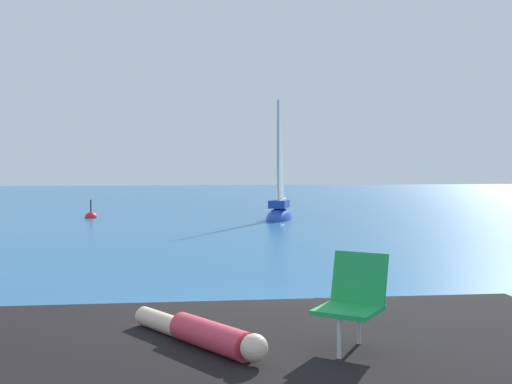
{
  "coord_description": "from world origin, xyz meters",
  "views": [
    {
      "loc": [
        -1.34,
        -8.54,
        2.23
      ],
      "look_at": [
        2.29,
        14.02,
        1.4
      ],
      "focal_mm": 42.15,
      "sensor_mm": 36.0,
      "label": 1
    }
  ],
  "objects": [
    {
      "name": "beach_chair",
      "position": [
        0.28,
        -3.68,
        1.16
      ],
      "size": [
        0.75,
        0.76,
        0.8
      ],
      "rotation": [
        0.0,
        0.0,
        4.04
      ],
      "color": "green",
      "rests_on": "shore_ledge"
    },
    {
      "name": "boulder_inland",
      "position": [
        -1.08,
        -1.43,
        0.0
      ],
      "size": [
        1.02,
        1.17,
        0.78
      ],
      "primitive_type": "cube",
      "rotation": [
        -0.15,
        -0.06,
        1.64
      ],
      "color": "black",
      "rests_on": "ground"
    },
    {
      "name": "ground_plane",
      "position": [
        0.0,
        0.0,
        0.0
      ],
      "size": [
        160.0,
        160.0,
        0.0
      ],
      "primitive_type": "plane",
      "color": "#236093"
    },
    {
      "name": "boulder_seaward",
      "position": [
        1.14,
        -1.08,
        0.0
      ],
      "size": [
        1.51,
        1.67,
        0.83
      ],
      "primitive_type": "cube",
      "rotation": [
        0.05,
        -0.01,
        1.26
      ],
      "color": "black",
      "rests_on": "ground"
    },
    {
      "name": "sailboat_near",
      "position": [
        3.99,
        17.95,
        0.32
      ],
      "size": [
        2.14,
        3.26,
        5.88
      ],
      "rotation": [
        0.0,
        0.0,
        4.33
      ],
      "color": "#193D99",
      "rests_on": "ground"
    },
    {
      "name": "person_sunbather",
      "position": [
        -0.99,
        -3.43,
        0.83
      ],
      "size": [
        1.07,
        1.55,
        0.25
      ],
      "rotation": [
        0.0,
        0.0,
        2.13
      ],
      "color": "#DB384C",
      "rests_on": "shore_ledge"
    },
    {
      "name": "shore_ledge",
      "position": [
        -0.24,
        -3.3,
        0.36
      ],
      "size": [
        6.15,
        3.5,
        0.72
      ],
      "primitive_type": "cube",
      "rotation": [
        0.0,
        0.0,
        -0.04
      ],
      "color": "black",
      "rests_on": "ground"
    },
    {
      "name": "marker_buoy",
      "position": [
        -4.51,
        20.28,
        0.01
      ],
      "size": [
        0.56,
        0.56,
        1.13
      ],
      "color": "red",
      "rests_on": "ground"
    }
  ]
}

